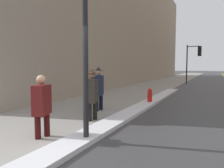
{
  "coord_description": "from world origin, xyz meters",
  "views": [
    {
      "loc": [
        2.84,
        -2.77,
        1.66
      ],
      "look_at": [
        -0.4,
        4.0,
        1.05
      ],
      "focal_mm": 35.0,
      "sensor_mm": 36.0,
      "label": 1
    }
  ],
  "objects_px": {
    "lamp_post": "(85,12)",
    "pedestrian_trailing": "(92,92)",
    "pedestrian_nearside": "(99,87)",
    "pedestrian_in_glasses": "(42,103)",
    "traffic_light_near": "(195,56)",
    "fire_hydrant": "(150,96)"
  },
  "relations": [
    {
      "from": "lamp_post",
      "to": "pedestrian_nearside",
      "type": "height_order",
      "value": "lamp_post"
    },
    {
      "from": "lamp_post",
      "to": "fire_hydrant",
      "type": "xyz_separation_m",
      "value": [
        -0.05,
        5.26,
        -2.46
      ]
    },
    {
      "from": "lamp_post",
      "to": "pedestrian_nearside",
      "type": "xyz_separation_m",
      "value": [
        -1.39,
        3.08,
        -1.9
      ]
    },
    {
      "from": "lamp_post",
      "to": "fire_hydrant",
      "type": "bearing_deg",
      "value": 90.59
    },
    {
      "from": "lamp_post",
      "to": "pedestrian_nearside",
      "type": "bearing_deg",
      "value": 114.32
    },
    {
      "from": "pedestrian_in_glasses",
      "to": "fire_hydrant",
      "type": "height_order",
      "value": "pedestrian_in_glasses"
    },
    {
      "from": "pedestrian_in_glasses",
      "to": "fire_hydrant",
      "type": "relative_size",
      "value": 2.09
    },
    {
      "from": "lamp_post",
      "to": "pedestrian_trailing",
      "type": "bearing_deg",
      "value": 116.64
    },
    {
      "from": "traffic_light_near",
      "to": "fire_hydrant",
      "type": "height_order",
      "value": "traffic_light_near"
    },
    {
      "from": "lamp_post",
      "to": "pedestrian_in_glasses",
      "type": "distance_m",
      "value": 2.26
    },
    {
      "from": "traffic_light_near",
      "to": "fire_hydrant",
      "type": "bearing_deg",
      "value": -86.56
    },
    {
      "from": "traffic_light_near",
      "to": "fire_hydrant",
      "type": "xyz_separation_m",
      "value": [
        -0.75,
        -12.25,
        -2.28
      ]
    },
    {
      "from": "lamp_post",
      "to": "traffic_light_near",
      "type": "height_order",
      "value": "lamp_post"
    },
    {
      "from": "lamp_post",
      "to": "pedestrian_in_glasses",
      "type": "xyz_separation_m",
      "value": [
        -1.05,
        -0.23,
        -1.99
      ]
    },
    {
      "from": "lamp_post",
      "to": "pedestrian_nearside",
      "type": "relative_size",
      "value": 2.81
    },
    {
      "from": "pedestrian_in_glasses",
      "to": "traffic_light_near",
      "type": "bearing_deg",
      "value": 156.64
    },
    {
      "from": "pedestrian_nearside",
      "to": "fire_hydrant",
      "type": "relative_size",
      "value": 2.36
    },
    {
      "from": "lamp_post",
      "to": "pedestrian_trailing",
      "type": "relative_size",
      "value": 2.93
    },
    {
      "from": "pedestrian_in_glasses",
      "to": "fire_hydrant",
      "type": "bearing_deg",
      "value": 151.99
    },
    {
      "from": "lamp_post",
      "to": "pedestrian_in_glasses",
      "type": "height_order",
      "value": "lamp_post"
    },
    {
      "from": "pedestrian_in_glasses",
      "to": "pedestrian_trailing",
      "type": "height_order",
      "value": "pedestrian_trailing"
    },
    {
      "from": "lamp_post",
      "to": "traffic_light_near",
      "type": "bearing_deg",
      "value": 87.73
    }
  ]
}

